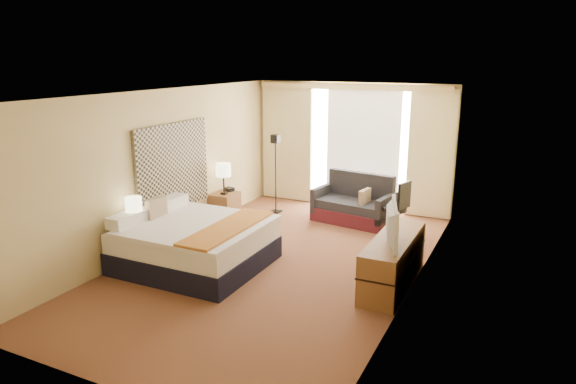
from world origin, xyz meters
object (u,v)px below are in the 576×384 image
at_px(nightstand_left, 136,249).
at_px(lamp_left, 134,205).
at_px(floor_lamp, 276,158).
at_px(television, 387,223).
at_px(lamp_right, 223,171).
at_px(desk_chair, 397,211).
at_px(media_dresser, 393,261).
at_px(bed, 195,243).
at_px(loveseat, 354,206).
at_px(nightstand_right, 225,207).

relative_size(nightstand_left, lamp_left, 1.05).
bearing_deg(floor_lamp, television, -41.29).
bearing_deg(floor_lamp, lamp_right, -120.98).
bearing_deg(lamp_right, desk_chair, 12.59).
xyz_separation_m(media_dresser, floor_lamp, (-3.06, 2.37, 0.78)).
relative_size(media_dresser, television, 1.89).
relative_size(bed, loveseat, 1.28).
xyz_separation_m(loveseat, lamp_left, (-2.31, -3.49, 0.65)).
bearing_deg(desk_chair, bed, -115.24).
bearing_deg(bed, loveseat, 64.72).
xyz_separation_m(bed, lamp_right, (-0.76, 2.02, 0.66)).
bearing_deg(nightstand_left, nightstand_right, 90.00).
xyz_separation_m(floor_lamp, television, (3.01, -2.64, -0.16)).
bearing_deg(nightstand_right, lamp_right, -58.78).
height_order(nightstand_right, desk_chair, desk_chair).
relative_size(nightstand_right, lamp_right, 0.91).
relative_size(nightstand_right, lamp_left, 1.05).
relative_size(bed, television, 2.12).
xyz_separation_m(bed, loveseat, (1.48, 3.14, -0.06)).
relative_size(bed, floor_lamp, 1.26).
distance_m(media_dresser, lamp_left, 3.90).
distance_m(media_dresser, bed, 2.96).
distance_m(floor_lamp, television, 4.00).
xyz_separation_m(nightstand_left, nightstand_right, (0.00, 2.50, 0.00)).
relative_size(desk_chair, television, 1.04).
relative_size(nightstand_left, television, 0.58).
bearing_deg(nightstand_left, loveseat, 57.08).
relative_size(bed, lamp_right, 3.37).
bearing_deg(bed, nightstand_right, 111.07).
distance_m(bed, floor_lamp, 3.13).
bearing_deg(loveseat, lamp_right, -144.79).
bearing_deg(desk_chair, nightstand_right, -152.64).
bearing_deg(lamp_right, floor_lamp, 59.02).
bearing_deg(television, media_dresser, -27.75).
bearing_deg(lamp_left, nightstand_left, -71.39).
xyz_separation_m(lamp_right, television, (3.60, -1.64, -0.04)).
bearing_deg(nightstand_left, bed, 26.30).
relative_size(nightstand_left, desk_chair, 0.56).
xyz_separation_m(loveseat, television, (1.36, -2.76, 0.67)).
xyz_separation_m(floor_lamp, desk_chair, (2.58, -0.29, -0.69)).
distance_m(nightstand_right, media_dresser, 3.97).
height_order(media_dresser, lamp_left, lamp_left).
bearing_deg(media_dresser, lamp_right, 159.38).
bearing_deg(media_dresser, television, -100.67).
distance_m(nightstand_left, loveseat, 4.22).
distance_m(media_dresser, floor_lamp, 3.95).
xyz_separation_m(floor_lamp, lamp_left, (-0.66, -3.37, -0.18)).
bearing_deg(nightstand_right, loveseat, 24.45).
bearing_deg(media_dresser, loveseat, 119.44).
height_order(bed, loveseat, bed).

